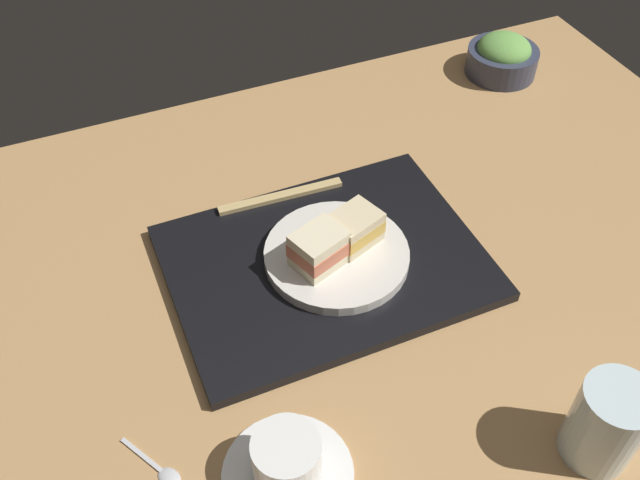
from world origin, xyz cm
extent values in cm
cube|color=tan|center=(0.00, 0.00, -1.50)|extent=(140.00, 100.00, 3.00)
cube|color=black|center=(-0.45, -6.21, 0.79)|extent=(41.13, 30.47, 1.58)
cylinder|color=silver|center=(-1.33, -5.60, 2.34)|extent=(19.30, 19.30, 1.51)
cube|color=beige|center=(-4.25, -6.51, 3.75)|extent=(7.83, 7.04, 1.32)
cube|color=gold|center=(-4.25, -6.51, 5.39)|extent=(7.88, 7.10, 1.96)
cube|color=beige|center=(-4.25, -6.51, 7.04)|extent=(7.83, 7.04, 1.32)
cube|color=beige|center=(1.59, -4.68, 3.86)|extent=(7.83, 7.04, 1.53)
cube|color=#CC6B4C|center=(1.59, -4.68, 5.67)|extent=(7.97, 7.25, 2.10)
cube|color=beige|center=(1.59, -4.68, 7.49)|extent=(7.83, 7.04, 1.53)
cylinder|color=#33384C|center=(-47.67, -37.06, 2.38)|extent=(12.54, 12.54, 4.75)
ellipsoid|color=#6BA84C|center=(-47.67, -37.06, 4.75)|extent=(9.50, 9.50, 5.23)
cube|color=tan|center=(1.24, -20.03, 1.93)|extent=(18.58, 1.66, 0.70)
cube|color=tan|center=(1.28, -19.32, 1.93)|extent=(18.58, 1.66, 0.70)
cylinder|color=white|center=(15.38, 19.35, 0.40)|extent=(14.08, 14.08, 0.80)
cylinder|color=white|center=(15.38, 19.35, 3.70)|extent=(7.25, 7.25, 5.79)
cylinder|color=#382111|center=(15.38, 19.35, 6.19)|extent=(6.67, 6.67, 0.40)
cylinder|color=silver|center=(-16.22, 29.49, 5.40)|extent=(7.53, 7.53, 10.81)
cube|color=silver|center=(28.86, 11.60, 0.25)|extent=(4.06, 6.53, 0.50)
ellipsoid|color=silver|center=(27.04, 14.73, 0.40)|extent=(3.13, 3.43, 0.80)
camera|label=1|loc=(25.40, 51.59, 71.02)|focal=39.50mm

